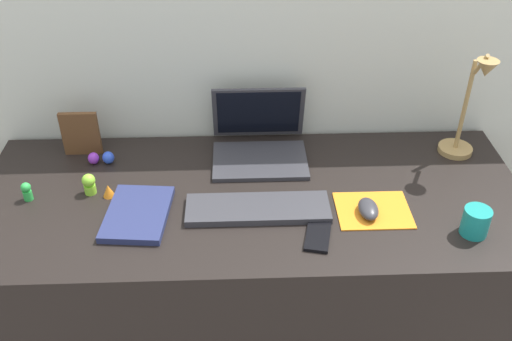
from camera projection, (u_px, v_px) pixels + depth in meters
name	position (u px, v px, depth m)	size (l,w,h in m)	color
back_wall	(248.00, 140.00, 2.06)	(2.83, 0.05, 1.40)	beige
desk	(252.00, 283.00, 1.94)	(1.63, 0.68, 0.74)	black
laptop	(259.00, 139.00, 1.89)	(0.30, 0.26, 0.21)	#333338
keyboard	(258.00, 209.00, 1.66)	(0.41, 0.13, 0.02)	#333338
mousepad	(373.00, 210.00, 1.67)	(0.21, 0.17, 0.00)	orange
mouse	(368.00, 209.00, 1.64)	(0.06, 0.10, 0.03)	#333338
cell_phone	(318.00, 235.00, 1.58)	(0.06, 0.13, 0.01)	black
desk_lamp	(469.00, 111.00, 1.80)	(0.11, 0.17, 0.37)	#A5844C
notebook_pad	(138.00, 214.00, 1.64)	(0.17, 0.24, 0.02)	navy
picture_frame	(81.00, 134.00, 1.87)	(0.12, 0.02, 0.15)	brown
coffee_mug	(476.00, 222.00, 1.57)	(0.07, 0.07, 0.08)	teal
toy_figurine_blue	(108.00, 158.00, 1.86)	(0.04, 0.04, 0.04)	blue
toy_figurine_orange	(108.00, 191.00, 1.72)	(0.04, 0.04, 0.04)	orange
toy_figurine_green	(27.00, 191.00, 1.70)	(0.03, 0.03, 0.06)	green
toy_figurine_lime	(89.00, 184.00, 1.72)	(0.04, 0.04, 0.07)	#8CDB33
toy_figurine_purple	(94.00, 158.00, 1.86)	(0.04, 0.04, 0.04)	purple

